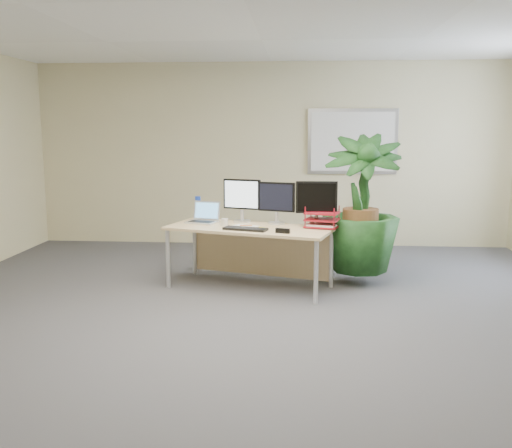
# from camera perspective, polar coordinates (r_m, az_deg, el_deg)

# --- Properties ---
(floor) EXTENTS (8.00, 8.00, 0.00)m
(floor) POSITION_cam_1_polar(r_m,az_deg,el_deg) (4.86, -1.10, -11.41)
(floor) COLOR #444348
(floor) RESTS_ON ground
(back_wall) EXTENTS (7.00, 0.04, 2.70)m
(back_wall) POSITION_cam_1_polar(r_m,az_deg,el_deg) (8.54, 1.47, 6.92)
(back_wall) COLOR beige
(back_wall) RESTS_ON floor
(ceiling) EXTENTS (7.00, 8.00, 0.02)m
(ceiling) POSITION_cam_1_polar(r_m,az_deg,el_deg) (4.64, -1.21, 21.52)
(ceiling) COLOR white
(ceiling) RESTS_ON back_wall
(whiteboard) EXTENTS (1.30, 0.04, 0.95)m
(whiteboard) POSITION_cam_1_polar(r_m,az_deg,el_deg) (8.52, 9.63, 8.13)
(whiteboard) COLOR silver
(whiteboard) RESTS_ON back_wall
(desk) EXTENTS (1.91, 1.22, 0.68)m
(desk) POSITION_cam_1_polar(r_m,az_deg,el_deg) (6.31, -0.32, -1.41)
(desk) COLOR tan
(desk) RESTS_ON floor
(floor_plant) EXTENTS (0.93, 0.93, 1.50)m
(floor_plant) POSITION_cam_1_polar(r_m,az_deg,el_deg) (6.47, 10.40, 0.59)
(floor_plant) COLOR #133614
(floor_plant) RESTS_ON floor
(monitor_left) EXTENTS (0.43, 0.20, 0.49)m
(monitor_left) POSITION_cam_1_polar(r_m,az_deg,el_deg) (6.48, -1.41, 2.66)
(monitor_left) COLOR silver
(monitor_left) RESTS_ON desk
(monitor_right) EXTENTS (0.41, 0.19, 0.47)m
(monitor_right) POSITION_cam_1_polar(r_m,az_deg,el_deg) (6.34, 2.07, 2.40)
(monitor_right) COLOR silver
(monitor_right) RESTS_ON desk
(monitor_dark) EXTENTS (0.45, 0.20, 0.50)m
(monitor_dark) POSITION_cam_1_polar(r_m,az_deg,el_deg) (6.18, 6.07, 2.31)
(monitor_dark) COLOR silver
(monitor_dark) RESTS_ON desk
(laptop) EXTENTS (0.39, 0.36, 0.23)m
(laptop) POSITION_cam_1_polar(r_m,az_deg,el_deg) (6.52, -5.24, 0.69)
(laptop) COLOR silver
(laptop) RESTS_ON desk
(keyboard) EXTENTS (0.49, 0.28, 0.03)m
(keyboard) POSITION_cam_1_polar(r_m,az_deg,el_deg) (5.99, -1.07, -0.49)
(keyboard) COLOR black
(keyboard) RESTS_ON desk
(coffee_mug) EXTENTS (0.11, 0.07, 0.08)m
(coffee_mug) POSITION_cam_1_polar(r_m,az_deg,el_deg) (6.25, -3.18, 0.18)
(coffee_mug) COLOR silver
(coffee_mug) RESTS_ON desk
(spiral_notebook) EXTENTS (0.33, 0.30, 0.01)m
(spiral_notebook) POSITION_cam_1_polar(r_m,az_deg,el_deg) (6.17, -1.18, -0.27)
(spiral_notebook) COLOR white
(spiral_notebook) RESTS_ON desk
(orange_pen) EXTENTS (0.13, 0.01, 0.01)m
(orange_pen) POSITION_cam_1_polar(r_m,az_deg,el_deg) (6.19, -1.00, -0.14)
(orange_pen) COLOR #D85E18
(orange_pen) RESTS_ON spiral_notebook
(yellow_highlighter) EXTENTS (0.10, 0.07, 0.01)m
(yellow_highlighter) POSITION_cam_1_polar(r_m,az_deg,el_deg) (6.08, 0.73, -0.40)
(yellow_highlighter) COLOR yellow
(yellow_highlighter) RESTS_ON desk
(water_bottle) EXTENTS (0.07, 0.07, 0.27)m
(water_bottle) POSITION_cam_1_polar(r_m,az_deg,el_deg) (6.71, -5.83, 1.56)
(water_bottle) COLOR silver
(water_bottle) RESTS_ON desk
(letter_tray) EXTENTS (0.41, 0.35, 0.16)m
(letter_tray) POSITION_cam_1_polar(r_m,az_deg,el_deg) (6.17, 6.63, 0.31)
(letter_tray) COLOR maroon
(letter_tray) RESTS_ON desk
(stapler) EXTENTS (0.15, 0.08, 0.05)m
(stapler) POSITION_cam_1_polar(r_m,az_deg,el_deg) (5.82, 2.69, -0.68)
(stapler) COLOR black
(stapler) RESTS_ON desk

